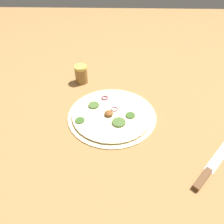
{
  "coord_description": "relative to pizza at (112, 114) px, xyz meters",
  "views": [
    {
      "loc": [
        -0.67,
        -0.02,
        0.6
      ],
      "look_at": [
        0.0,
        0.0,
        0.02
      ],
      "focal_mm": 35.0,
      "sensor_mm": 36.0,
      "label": 1
    }
  ],
  "objects": [
    {
      "name": "spice_jar",
      "position": [
        0.25,
        0.16,
        0.04
      ],
      "size": [
        0.06,
        0.06,
        0.09
      ],
      "color": "olive",
      "rests_on": "ground_plane"
    },
    {
      "name": "knife",
      "position": [
        -0.26,
        -0.31,
        -0.0
      ],
      "size": [
        0.22,
        0.2,
        0.02
      ],
      "rotation": [
        0.0,
        0.0,
        5.55
      ],
      "color": "silver",
      "rests_on": "ground_plane"
    },
    {
      "name": "ground_plane",
      "position": [
        0.0,
        -0.0,
        -0.01
      ],
      "size": [
        3.0,
        3.0,
        0.0
      ],
      "primitive_type": "plane",
      "color": "#9E703F"
    },
    {
      "name": "pizza",
      "position": [
        0.0,
        0.0,
        0.0
      ],
      "size": [
        0.36,
        0.36,
        0.03
      ],
      "color": "beige",
      "rests_on": "ground_plane"
    }
  ]
}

